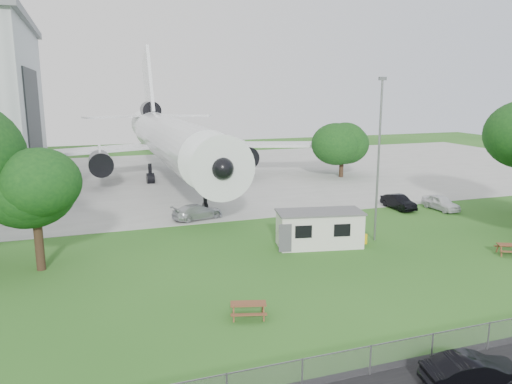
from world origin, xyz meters
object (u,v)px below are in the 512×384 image
object	(u,v)px
airliner	(171,138)
site_cabin	(320,229)
picnic_east	(510,255)
picnic_west	(248,317)
car_centre_sedan	(474,373)

from	to	relation	value
airliner	site_cabin	distance (m)	30.33
picnic_east	site_cabin	bearing A→B (deg)	177.70
site_cabin	picnic_west	distance (m)	12.70
picnic_west	car_centre_sedan	xyz separation A→B (m)	(6.26, -8.67, 0.66)
airliner	site_cabin	size ratio (longest dim) A/B	6.87
site_cabin	picnic_east	size ratio (longest dim) A/B	3.86
picnic_east	car_centre_sedan	distance (m)	18.22
site_cabin	picnic_west	xyz separation A→B (m)	(-8.58, -9.27, -1.31)
site_cabin	airliner	bearing A→B (deg)	100.71
airliner	picnic_east	bearing A→B (deg)	-64.30
airliner	picnic_west	world-z (taller)	airliner
car_centre_sedan	picnic_west	bearing A→B (deg)	46.55
site_cabin	car_centre_sedan	distance (m)	18.10
picnic_west	picnic_east	bearing A→B (deg)	24.56
site_cabin	car_centre_sedan	bearing A→B (deg)	-97.35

